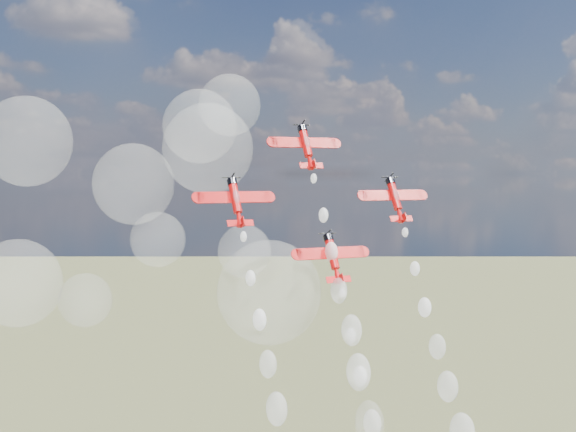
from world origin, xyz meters
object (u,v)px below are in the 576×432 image
(plane_lead, at_px, (306,146))
(plane_slot, at_px, (333,257))
(plane_right, at_px, (395,198))
(plane_left, at_px, (236,201))

(plane_lead, xyz_separation_m, plane_slot, (0.00, -10.55, -19.38))
(plane_right, height_order, plane_slot, plane_right)
(plane_right, bearing_deg, plane_lead, 161.49)
(plane_left, bearing_deg, plane_right, 0.00)
(plane_lead, relative_size, plane_slot, 1.00)
(plane_lead, distance_m, plane_slot, 22.06)
(plane_lead, bearing_deg, plane_slot, -90.00)
(plane_lead, height_order, plane_right, plane_lead)
(plane_right, distance_m, plane_slot, 19.24)
(plane_left, height_order, plane_slot, plane_left)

